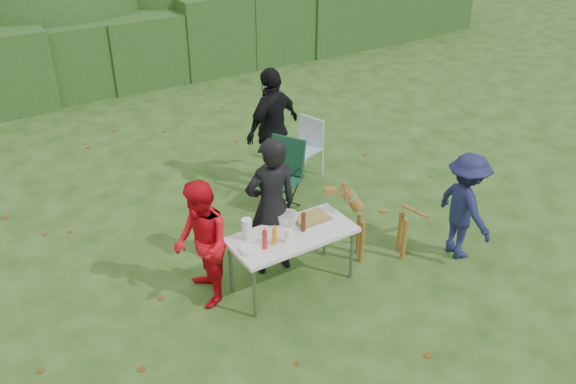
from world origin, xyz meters
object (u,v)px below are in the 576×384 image
folding_table (292,237)px  lawn_chair (303,147)px  dog (383,222)px  ketchup_bottle (265,240)px  person_cook (271,207)px  mustard_bottle (275,236)px  beer_bottle (303,222)px  person_black_puffy (273,128)px  child (465,206)px  paper_towel_roll (247,229)px  camping_chair (280,176)px  person_red_jacket (201,244)px

folding_table → lawn_chair: size_ratio=1.65×
dog → ketchup_bottle: 1.74m
person_cook → mustard_bottle: bearing=70.4°
ketchup_bottle → beer_bottle: beer_bottle is taller
folding_table → beer_bottle: (0.14, -0.02, 0.17)m
person_black_puffy → ketchup_bottle: person_black_puffy is taller
child → mustard_bottle: 2.53m
folding_table → person_cook: 0.47m
person_black_puffy → lawn_chair: (0.59, 0.06, -0.49)m
person_black_puffy → person_cook: bearing=39.3°
child → paper_towel_roll: 2.81m
folding_table → camping_chair: 1.84m
person_red_jacket → ketchup_bottle: (0.59, -0.41, 0.08)m
person_black_puffy → lawn_chair: 0.78m
child → beer_bottle: child is taller
person_red_jacket → lawn_chair: size_ratio=1.69×
mustard_bottle → paper_towel_roll: paper_towel_roll is taller
person_cook → lawn_chair: bearing=-124.5°
person_cook → paper_towel_roll: 0.52m
child → folding_table: bearing=82.9°
dog → camping_chair: (-0.44, 1.75, -0.00)m
beer_bottle → person_black_puffy: bearing=66.6°
camping_chair → paper_towel_roll: size_ratio=3.99×
person_cook → person_red_jacket: 0.99m
child → beer_bottle: (-2.04, 0.61, 0.14)m
child → paper_towel_roll: size_ratio=5.53×
folding_table → lawn_chair: (1.75, 2.38, -0.23)m
camping_chair → lawn_chair: camping_chair is taller
person_red_jacket → child: size_ratio=1.07×
child → dog: (-0.90, 0.51, -0.20)m
person_cook → ketchup_bottle: 0.64m
person_cook → ketchup_bottle: bearing=59.7°
folding_table → person_black_puffy: person_black_puffy is taller
child → camping_chair: size_ratio=1.39×
dog → lawn_chair: size_ratio=1.20×
lawn_chair → ketchup_bottle: 3.31m
camping_chair → ketchup_bottle: bearing=23.2°
mustard_bottle → lawn_chair: bearing=50.4°
beer_bottle → paper_towel_roll: (-0.64, 0.21, 0.01)m
person_black_puffy → paper_towel_roll: size_ratio=7.30×
lawn_chair → paper_towel_roll: bearing=27.0°
child → person_cook: bearing=73.8°
person_red_jacket → dog: person_red_jacket is taller
paper_towel_roll → folding_table: bearing=-20.2°
person_cook → paper_towel_roll: (-0.47, -0.23, -0.03)m
dog → mustard_bottle: bearing=25.0°
dog → beer_bottle: 1.20m
folding_table → person_black_puffy: size_ratio=0.79×
paper_towel_roll → person_black_puffy: bearing=52.3°
folding_table → paper_towel_roll: paper_towel_roll is taller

